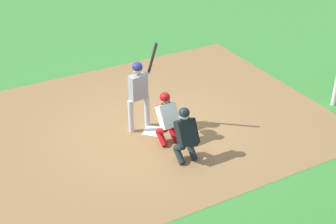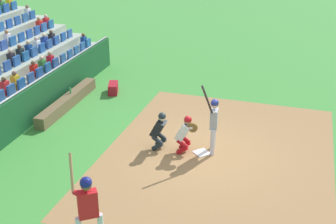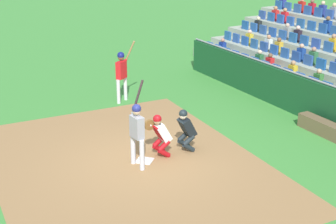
% 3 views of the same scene
% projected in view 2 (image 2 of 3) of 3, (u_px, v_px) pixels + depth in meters
% --- Properties ---
extents(ground_plane, '(160.00, 160.00, 0.00)m').
position_uv_depth(ground_plane, '(202.00, 153.00, 13.77)').
color(ground_plane, '#3F8C39').
extents(infield_dirt_patch, '(9.28, 7.17, 0.01)m').
position_uv_depth(infield_dirt_patch, '(218.00, 155.00, 13.65)').
color(infield_dirt_patch, '#977045').
rests_on(infield_dirt_patch, ground_plane).
extents(home_plate_marker, '(0.62, 0.62, 0.02)m').
position_uv_depth(home_plate_marker, '(202.00, 153.00, 13.77)').
color(home_plate_marker, white).
rests_on(home_plate_marker, infield_dirt_patch).
extents(batter_at_plate, '(0.65, 0.51, 2.29)m').
position_uv_depth(batter_at_plate, '(214.00, 120.00, 13.42)').
color(batter_at_plate, silver).
rests_on(batter_at_plate, ground_plane).
extents(catcher_crouching, '(0.46, 0.71, 1.26)m').
position_uv_depth(catcher_crouching, '(185.00, 132.00, 13.53)').
color(catcher_crouching, '#AB1016').
rests_on(catcher_crouching, ground_plane).
extents(home_plate_umpire, '(0.48, 0.50, 1.27)m').
position_uv_depth(home_plate_umpire, '(160.00, 129.00, 13.76)').
color(home_plate_umpire, '#1C262A').
rests_on(home_plate_umpire, ground_plane).
extents(dugout_wall, '(14.81, 0.24, 1.43)m').
position_uv_depth(dugout_wall, '(22.00, 111.00, 15.02)').
color(dugout_wall, '#174B27').
rests_on(dugout_wall, ground_plane).
extents(dugout_bench, '(4.25, 0.40, 0.44)m').
position_uv_depth(dugout_bench, '(68.00, 102.00, 16.97)').
color(dugout_bench, brown).
rests_on(dugout_bench, ground_plane).
extents(water_bottle_on_bench, '(0.07, 0.07, 0.22)m').
position_uv_depth(water_bottle_on_bench, '(70.00, 91.00, 17.12)').
color(water_bottle_on_bench, green).
rests_on(water_bottle_on_bench, dugout_bench).
extents(equipment_duffel_bag, '(0.90, 0.60, 0.41)m').
position_uv_depth(equipment_duffel_bag, '(113.00, 88.00, 18.31)').
color(equipment_duffel_bag, maroon).
rests_on(equipment_duffel_bag, ground_plane).
extents(on_deck_batter, '(0.49, 0.76, 2.27)m').
position_uv_depth(on_deck_batter, '(87.00, 205.00, 9.37)').
color(on_deck_batter, silver).
rests_on(on_deck_batter, ground_plane).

